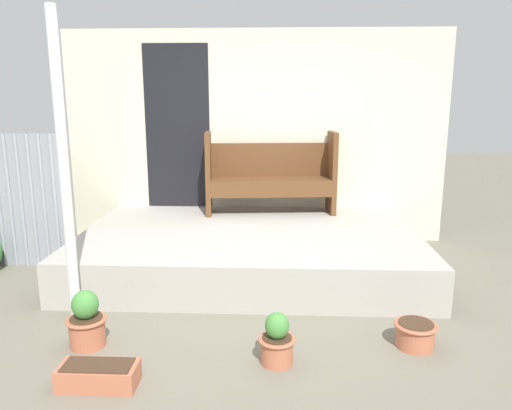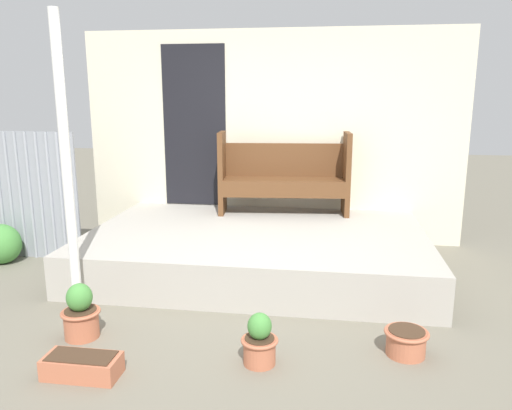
# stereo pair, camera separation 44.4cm
# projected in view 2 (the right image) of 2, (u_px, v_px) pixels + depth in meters

# --- Properties ---
(ground_plane) EXTENTS (24.00, 24.00, 0.00)m
(ground_plane) POSITION_uv_depth(u_px,v_px,m) (242.00, 314.00, 4.26)
(ground_plane) COLOR #706B5B
(porch_slab) EXTENTS (3.51, 2.28, 0.42)m
(porch_slab) POSITION_uv_depth(u_px,v_px,m) (257.00, 250.00, 5.32)
(porch_slab) COLOR #A8A399
(porch_slab) RESTS_ON ground_plane
(house_wall) EXTENTS (4.71, 0.08, 2.60)m
(house_wall) POSITION_uv_depth(u_px,v_px,m) (268.00, 137.00, 6.22)
(house_wall) COLOR beige
(house_wall) RESTS_ON ground_plane
(support_post) EXTENTS (0.08, 0.08, 2.49)m
(support_post) POSITION_uv_depth(u_px,v_px,m) (67.00, 169.00, 4.06)
(support_post) COLOR white
(support_post) RESTS_ON ground_plane
(bench) EXTENTS (1.57, 0.54, 0.98)m
(bench) POSITION_uv_depth(u_px,v_px,m) (284.00, 173.00, 5.96)
(bench) COLOR brown
(bench) RESTS_ON porch_slab
(flower_pot_left) EXTENTS (0.30, 0.30, 0.44)m
(flower_pot_left) POSITION_uv_depth(u_px,v_px,m) (81.00, 314.00, 3.82)
(flower_pot_left) COLOR #B76647
(flower_pot_left) RESTS_ON ground_plane
(flower_pot_middle) EXTENTS (0.26, 0.26, 0.38)m
(flower_pot_middle) POSITION_uv_depth(u_px,v_px,m) (260.00, 342.00, 3.45)
(flower_pot_middle) COLOR #B76647
(flower_pot_middle) RESTS_ON ground_plane
(flower_pot_right) EXTENTS (0.32, 0.32, 0.19)m
(flower_pot_right) POSITION_uv_depth(u_px,v_px,m) (406.00, 341.00, 3.58)
(flower_pot_right) COLOR #B76647
(flower_pot_right) RESTS_ON ground_plane
(planter_box_rect) EXTENTS (0.50, 0.23, 0.15)m
(planter_box_rect) POSITION_uv_depth(u_px,v_px,m) (82.00, 366.00, 3.31)
(planter_box_rect) COLOR #B76647
(planter_box_rect) RESTS_ON ground_plane
(shrub_by_fence) EXTENTS (0.44, 0.39, 0.44)m
(shrub_by_fence) POSITION_uv_depth(u_px,v_px,m) (1.00, 244.00, 5.49)
(shrub_by_fence) COLOR #478C3D
(shrub_by_fence) RESTS_ON ground_plane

